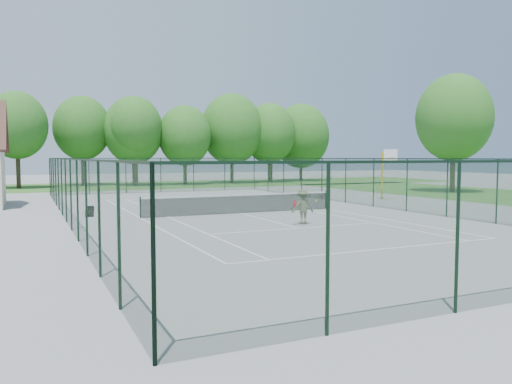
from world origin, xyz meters
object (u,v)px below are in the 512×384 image
(tennis_net, at_px, (241,203))
(basketball_goal, at_px, (387,164))
(tennis_player, at_px, (303,207))
(sports_bag_a, at_px, (89,214))

(tennis_net, distance_m, basketball_goal, 13.77)
(tennis_net, xyz_separation_m, tennis_player, (0.83, -5.36, 0.24))
(sports_bag_a, xyz_separation_m, tennis_player, (8.60, -7.12, 0.65))
(tennis_player, bearing_deg, sports_bag_a, 140.36)
(tennis_net, bearing_deg, sports_bag_a, 167.21)
(sports_bag_a, height_order, tennis_player, tennis_player)
(tennis_net, bearing_deg, basketball_goal, 16.03)
(sports_bag_a, distance_m, tennis_player, 11.18)
(sports_bag_a, bearing_deg, tennis_player, -28.39)
(tennis_net, relative_size, basketball_goal, 3.04)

